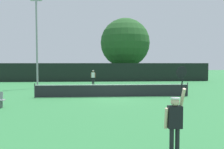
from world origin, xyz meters
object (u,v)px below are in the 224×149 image
at_px(large_tree, 125,43).
at_px(light_pole, 37,38).
at_px(parked_car_near, 55,73).
at_px(player_receiving, 93,76).
at_px(parked_car_mid, 118,74).
at_px(tennis_ball, 81,91).
at_px(parked_car_far, 145,74).
at_px(player_serving, 175,118).

bearing_deg(large_tree, light_pole, -127.26).
bearing_deg(parked_car_near, player_receiving, -68.65).
xyz_separation_m(parked_car_near, parked_car_mid, (10.42, -0.96, 0.00)).
bearing_deg(parked_car_near, light_pole, -94.05).
bearing_deg(light_pole, large_tree, 52.74).
bearing_deg(parked_car_mid, large_tree, -41.69).
height_order(player_receiving, parked_car_near, parked_car_near).
xyz_separation_m(tennis_ball, parked_car_mid, (4.84, 17.17, 0.74)).
distance_m(large_tree, parked_car_far, 5.96).
distance_m(player_receiving, parked_car_near, 13.38).
distance_m(light_pole, large_tree, 17.25).
distance_m(tennis_ball, large_tree, 18.37).
relative_size(light_pole, large_tree, 0.93).
relative_size(player_receiving, tennis_ball, 24.42).
xyz_separation_m(player_serving, tennis_ball, (-3.63, 14.87, -1.07)).
relative_size(player_serving, parked_car_far, 0.57).
bearing_deg(light_pole, parked_car_mid, 57.17).
bearing_deg(light_pole, player_receiving, 34.54).
distance_m(light_pole, parked_car_mid, 17.74).
height_order(tennis_ball, parked_car_mid, parked_car_mid).
bearing_deg(parked_car_far, parked_car_near, 166.74).
relative_size(tennis_ball, large_tree, 0.01).
height_order(light_pole, large_tree, large_tree).
distance_m(player_receiving, tennis_ball, 6.63).
height_order(large_tree, parked_car_far, large_tree).
bearing_deg(player_serving, large_tree, 85.77).
distance_m(player_serving, parked_car_near, 34.26).
relative_size(parked_car_near, parked_car_far, 1.00).
bearing_deg(parked_car_mid, light_pole, -130.20).
distance_m(parked_car_near, parked_car_mid, 10.47).
xyz_separation_m(player_serving, parked_car_mid, (1.21, 32.04, -0.33)).
xyz_separation_m(player_receiving, tennis_ball, (-0.99, -6.48, -0.98)).
xyz_separation_m(player_receiving, large_tree, (4.95, 9.94, 4.71)).
height_order(player_receiving, tennis_ball, player_receiving).
distance_m(tennis_ball, parked_car_mid, 17.86).
height_order(light_pole, parked_car_mid, light_pole).
bearing_deg(player_serving, parked_car_far, 79.99).
relative_size(parked_car_mid, parked_car_far, 1.00).
relative_size(tennis_ball, parked_car_far, 0.02).
xyz_separation_m(tennis_ball, light_pole, (-4.49, 2.70, 5.03)).
bearing_deg(player_receiving, tennis_ball, 81.27).
height_order(tennis_ball, parked_car_far, parked_car_far).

